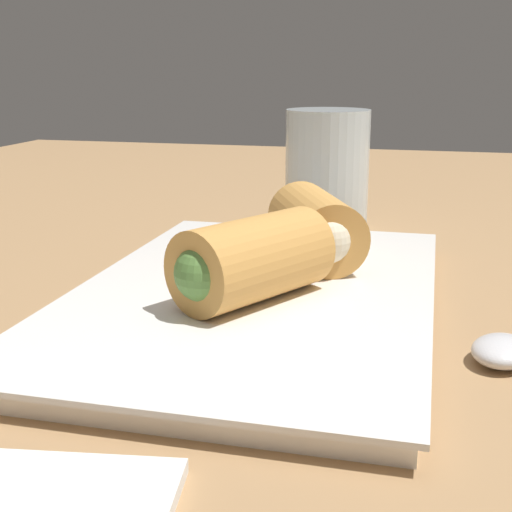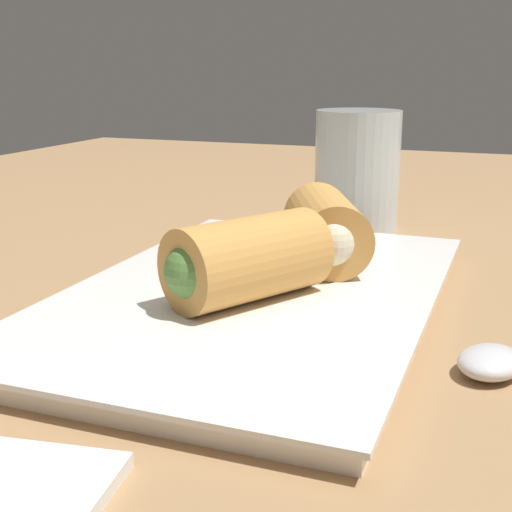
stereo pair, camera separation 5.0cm
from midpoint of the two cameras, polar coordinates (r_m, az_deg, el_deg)
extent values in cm
cube|color=#A87F54|center=(43.48, 5.75, -6.62)|extent=(180.00, 140.00, 2.00)
cube|color=white|center=(45.09, 3.18, -3.58)|extent=(32.93, 20.97, 1.20)
cube|color=white|center=(44.86, 3.20, -2.68)|extent=(34.24, 21.81, 0.30)
cylinder|color=#D19347|center=(49.97, 8.18, 2.19)|extent=(10.60, 8.35, 4.96)
sphere|color=beige|center=(46.21, 9.13, 1.08)|extent=(3.22, 3.22, 3.22)
cylinder|color=#D19347|center=(41.70, 2.79, -0.30)|extent=(10.61, 8.96, 4.96)
sphere|color=#56843D|center=(39.25, -1.49, -1.28)|extent=(3.22, 3.22, 3.22)
ellipsoid|color=silver|center=(38.48, 21.87, -7.97)|extent=(4.70, 4.06, 1.39)
cylinder|color=silver|center=(66.62, 10.24, 6.69)|extent=(7.74, 7.74, 10.98)
camera|label=1|loc=(0.03, -86.76, 0.88)|focal=50.00mm
camera|label=2|loc=(0.03, 93.24, -0.88)|focal=50.00mm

